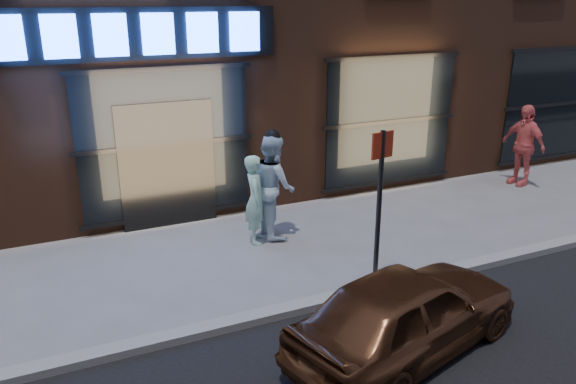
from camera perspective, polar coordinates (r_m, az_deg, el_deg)
name	(u,v)px	position (r m, az deg, el deg)	size (l,w,h in m)	color
ground	(239,326)	(7.85, -4.98, -13.36)	(90.00, 90.00, 0.00)	slate
curb	(239,322)	(7.82, -4.99, -12.99)	(60.00, 0.25, 0.12)	gray
man_bowtie	(256,199)	(9.97, -3.31, -0.75)	(0.59, 0.39, 1.62)	#B3EBCE
man_cap	(273,186)	(10.23, -1.54, 0.66)	(0.93, 0.72, 1.91)	white
passerby	(523,145)	(14.16, 22.76, 4.42)	(1.11, 0.46, 1.89)	#F56964
gold_sedan	(407,311)	(7.18, 11.98, -11.79)	(1.34, 3.34, 1.14)	brown
sign_post	(380,194)	(8.36, 9.30, -0.22)	(0.39, 0.10, 2.43)	#262628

